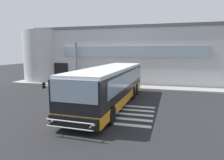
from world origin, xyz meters
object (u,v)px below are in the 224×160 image
object	(u,v)px
entry_support_column	(76,63)
passenger_near_column	(82,75)
bus_main_foreground	(110,86)
passenger_by_doorway	(87,76)

from	to	relation	value
entry_support_column	passenger_near_column	distance (m)	1.60
bus_main_foreground	passenger_by_doorway	size ratio (longest dim) A/B	6.91
entry_support_column	bus_main_foreground	size ratio (longest dim) A/B	0.40
bus_main_foreground	passenger_near_column	bearing A→B (deg)	125.86
entry_support_column	bus_main_foreground	bearing A→B (deg)	-51.27
passenger_near_column	passenger_by_doorway	distance (m)	0.83
passenger_near_column	bus_main_foreground	bearing A→B (deg)	-54.14
bus_main_foreground	passenger_by_doorway	bearing A→B (deg)	123.05
bus_main_foreground	passenger_by_doorway	distance (m)	8.64
bus_main_foreground	passenger_near_column	xyz separation A→B (m)	(-5.47, 7.57, -0.22)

